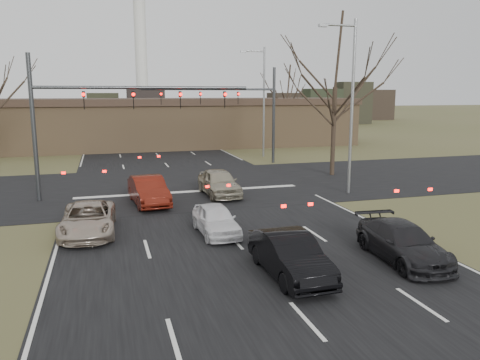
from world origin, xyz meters
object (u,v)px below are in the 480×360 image
object	(u,v)px
car_silver_suv	(88,219)
car_red_ahead	(149,191)
mast_arm_far	(242,104)
car_black_hatch	(290,255)
streetlight_right_near	(350,99)
car_charcoal_sedan	(403,242)
building	(168,122)
car_white_sedan	(216,219)
mast_arm_near	(96,108)
car_silver_ahead	(219,182)
streetlight_right_far	(262,96)

from	to	relation	value
car_silver_suv	car_red_ahead	distance (m)	5.63
mast_arm_far	car_black_hatch	xyz separation A→B (m)	(-5.44, -23.98, -4.31)
streetlight_right_near	car_red_ahead	world-z (taller)	streetlight_right_near
mast_arm_far	car_charcoal_sedan	xyz separation A→B (m)	(-1.02, -23.74, -4.35)
car_red_ahead	car_black_hatch	bearing A→B (deg)	-78.61
car_silver_suv	car_red_ahead	bearing A→B (deg)	60.49
building	car_red_ahead	xyz separation A→B (m)	(-4.72, -27.53, -1.91)
car_silver_suv	car_white_sedan	xyz separation A→B (m)	(5.20, -1.48, -0.02)
mast_arm_near	car_black_hatch	world-z (taller)	mast_arm_near
car_silver_suv	mast_arm_far	bearing A→B (deg)	57.92
streetlight_right_near	building	bearing A→B (deg)	103.69
car_silver_ahead	car_black_hatch	bearing A→B (deg)	-95.01
mast_arm_near	streetlight_right_far	world-z (taller)	streetlight_right_far
mast_arm_far	streetlight_right_far	xyz separation A→B (m)	(3.14, 4.00, 0.57)
streetlight_right_far	car_white_sedan	world-z (taller)	streetlight_right_far
streetlight_right_far	car_charcoal_sedan	xyz separation A→B (m)	(-4.15, -27.74, -4.92)
car_white_sedan	car_silver_ahead	world-z (taller)	car_silver_ahead
building	mast_arm_far	size ratio (longest dim) A/B	3.81
car_black_hatch	car_silver_ahead	world-z (taller)	car_silver_ahead
building	car_white_sedan	bearing A→B (deg)	-94.23
streetlight_right_near	car_charcoal_sedan	distance (m)	12.37
mast_arm_near	car_red_ahead	size ratio (longest dim) A/B	2.66
building	car_black_hatch	world-z (taller)	building
mast_arm_near	streetlight_right_far	size ratio (longest dim) A/B	1.21
streetlight_right_near	streetlight_right_far	size ratio (longest dim) A/B	1.00
streetlight_right_near	car_silver_ahead	xyz separation A→B (m)	(-7.38, 1.58, -4.82)
car_black_hatch	mast_arm_far	bearing A→B (deg)	76.13
mast_arm_far	car_white_sedan	bearing A→B (deg)	-109.59
streetlight_right_near	car_silver_suv	distance (m)	15.92
streetlight_right_far	car_black_hatch	size ratio (longest dim) A/B	2.32
mast_arm_near	car_red_ahead	world-z (taller)	mast_arm_near
building	car_silver_suv	xyz separation A→B (m)	(-7.70, -32.30, -2.01)
car_silver_suv	car_black_hatch	distance (m)	9.28
car_red_ahead	mast_arm_near	bearing A→B (deg)	129.35
building	streetlight_right_near	distance (m)	28.97
car_silver_suv	streetlight_right_far	bearing A→B (deg)	57.21
building	car_charcoal_sedan	distance (m)	38.92
building	car_black_hatch	bearing A→B (deg)	-91.84
mast_arm_near	car_black_hatch	bearing A→B (deg)	-66.85
mast_arm_far	car_silver_ahead	distance (m)	13.07
mast_arm_far	car_red_ahead	xyz separation A→B (m)	(-8.91, -12.53, -4.27)
car_red_ahead	car_silver_ahead	world-z (taller)	car_silver_ahead
streetlight_right_far	mast_arm_near	bearing A→B (deg)	-136.11
car_white_sedan	car_silver_ahead	distance (m)	7.61
car_silver_suv	car_black_hatch	bearing A→B (deg)	-43.62
streetlight_right_near	car_red_ahead	xyz separation A→B (m)	(-11.54, 0.47, -4.83)
streetlight_right_far	car_silver_suv	bearing A→B (deg)	-125.18
car_silver_suv	mast_arm_near	bearing A→B (deg)	88.74
mast_arm_near	mast_arm_far	size ratio (longest dim) A/B	1.09
mast_arm_far	car_white_sedan	xyz separation A→B (m)	(-6.68, -18.78, -4.38)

